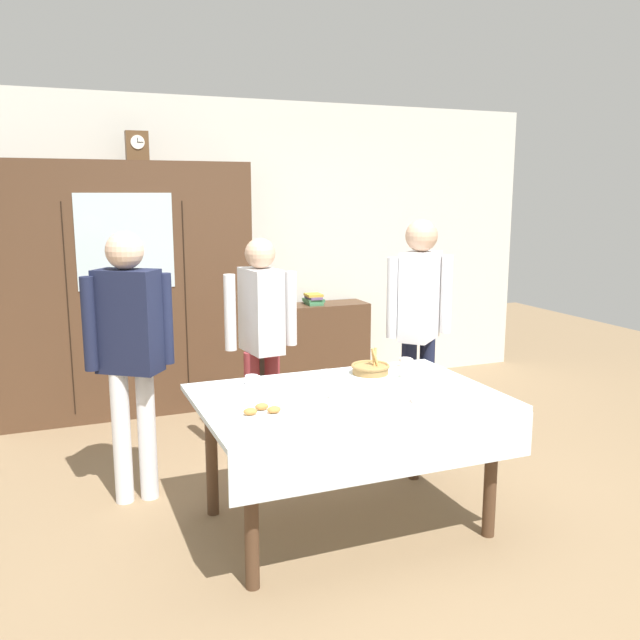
{
  "coord_description": "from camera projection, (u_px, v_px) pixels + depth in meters",
  "views": [
    {
      "loc": [
        -1.48,
        -3.47,
        1.87
      ],
      "look_at": [
        0.0,
        0.2,
        1.12
      ],
      "focal_mm": 37.96,
      "sensor_mm": 36.0,
      "label": 1
    }
  ],
  "objects": [
    {
      "name": "mantel_clock",
      "position": [
        137.0,
        146.0,
        5.51
      ],
      "size": [
        0.18,
        0.11,
        0.24
      ],
      "color": "brown",
      "rests_on": "wall_cabinet"
    },
    {
      "name": "tea_cup_back_edge",
      "position": [
        407.0,
        374.0,
        4.05
      ],
      "size": [
        0.13,
        0.13,
        0.06
      ],
      "color": "silver",
      "rests_on": "dining_table"
    },
    {
      "name": "tea_cup_front_edge",
      "position": [
        419.0,
        399.0,
        3.56
      ],
      "size": [
        0.13,
        0.13,
        0.06
      ],
      "color": "white",
      "rests_on": "dining_table"
    },
    {
      "name": "back_wall",
      "position": [
        221.0,
        250.0,
        6.22
      ],
      "size": [
        6.4,
        0.1,
        2.7
      ],
      "primitive_type": "cube",
      "color": "silver",
      "rests_on": "ground"
    },
    {
      "name": "spoon_back_edge",
      "position": [
        426.0,
        391.0,
        3.79
      ],
      "size": [
        0.12,
        0.02,
        0.01
      ],
      "color": "silver",
      "rests_on": "dining_table"
    },
    {
      "name": "dining_table",
      "position": [
        350.0,
        414.0,
        3.72
      ],
      "size": [
        1.63,
        1.11,
        0.77
      ],
      "color": "#4C3321",
      "rests_on": "ground"
    },
    {
      "name": "tea_cup_far_right",
      "position": [
        328.0,
        376.0,
        4.0
      ],
      "size": [
        0.13,
        0.13,
        0.06
      ],
      "color": "white",
      "rests_on": "dining_table"
    },
    {
      "name": "person_behind_table_left",
      "position": [
        261.0,
        327.0,
        4.7
      ],
      "size": [
        0.52,
        0.38,
        1.57
      ],
      "color": "#933338",
      "rests_on": "ground"
    },
    {
      "name": "bookshelf_low",
      "position": [
        314.0,
        347.0,
        6.47
      ],
      "size": [
        1.04,
        0.35,
        0.83
      ],
      "color": "#4C3321",
      "rests_on": "ground"
    },
    {
      "name": "wall_cabinet",
      "position": [
        125.0,
        290.0,
        5.68
      ],
      "size": [
        2.1,
        0.46,
        2.12
      ],
      "color": "#4C3321",
      "rests_on": "ground"
    },
    {
      "name": "tea_cup_mid_left",
      "position": [
        336.0,
        395.0,
        3.63
      ],
      "size": [
        0.13,
        0.13,
        0.06
      ],
      "color": "white",
      "rests_on": "dining_table"
    },
    {
      "name": "person_near_right_end",
      "position": [
        129.0,
        341.0,
        4.0
      ],
      "size": [
        0.52,
        0.37,
        1.65
      ],
      "color": "silver",
      "rests_on": "ground"
    },
    {
      "name": "spoon_near_left",
      "position": [
        483.0,
        402.0,
        3.58
      ],
      "size": [
        0.12,
        0.02,
        0.01
      ],
      "color": "silver",
      "rests_on": "dining_table"
    },
    {
      "name": "spoon_center",
      "position": [
        234.0,
        403.0,
        3.58
      ],
      "size": [
        0.12,
        0.02,
        0.01
      ],
      "color": "silver",
      "rests_on": "dining_table"
    },
    {
      "name": "tea_cup_near_right",
      "position": [
        406.0,
        363.0,
        4.3
      ],
      "size": [
        0.13,
        0.13,
        0.06
      ],
      "color": "white",
      "rests_on": "dining_table"
    },
    {
      "name": "pastry_plate",
      "position": [
        262.0,
        413.0,
        3.38
      ],
      "size": [
        0.28,
        0.28,
        0.05
      ],
      "color": "white",
      "rests_on": "dining_table"
    },
    {
      "name": "ground_plane",
      "position": [
        332.0,
        509.0,
        4.06
      ],
      "size": [
        12.0,
        12.0,
        0.0
      ],
      "primitive_type": "plane",
      "color": "#846B4C",
      "rests_on": "ground"
    },
    {
      "name": "bread_basket",
      "position": [
        371.0,
        368.0,
        4.16
      ],
      "size": [
        0.24,
        0.24,
        0.16
      ],
      "color": "#9E7542",
      "rests_on": "dining_table"
    },
    {
      "name": "book_stack",
      "position": [
        314.0,
        299.0,
        6.39
      ],
      "size": [
        0.16,
        0.23,
        0.1
      ],
      "color": "#3D754C",
      "rests_on": "bookshelf_low"
    },
    {
      "name": "person_by_cabinet",
      "position": [
        419.0,
        312.0,
        4.81
      ],
      "size": [
        0.52,
        0.39,
        1.69
      ],
      "color": "#191E38",
      "rests_on": "ground"
    },
    {
      "name": "tea_cup_far_left",
      "position": [
        252.0,
        381.0,
        3.9
      ],
      "size": [
        0.13,
        0.13,
        0.06
      ],
      "color": "white",
      "rests_on": "dining_table"
    }
  ]
}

